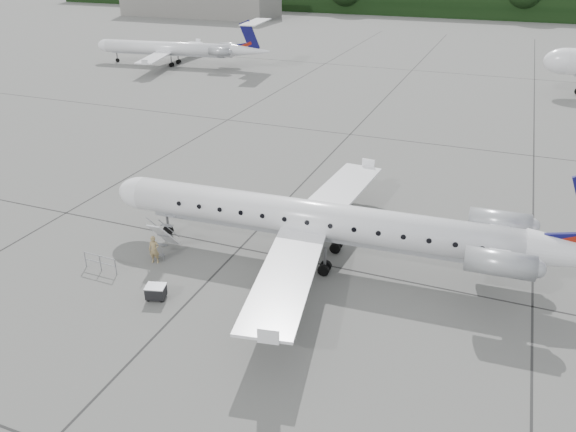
% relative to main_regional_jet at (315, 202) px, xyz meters
% --- Properties ---
extents(ground, '(320.00, 320.00, 0.00)m').
position_rel_main_regional_jet_xyz_m(ground, '(1.12, -2.59, -3.78)').
color(ground, slate).
rests_on(ground, ground).
extents(treeline, '(260.00, 4.00, 8.00)m').
position_rel_main_regional_jet_xyz_m(treeline, '(1.12, 127.41, 0.22)').
color(treeline, black).
rests_on(treeline, ground).
extents(main_regional_jet, '(30.56, 22.78, 7.55)m').
position_rel_main_regional_jet_xyz_m(main_regional_jet, '(0.00, 0.00, 0.00)').
color(main_regional_jet, white).
rests_on(main_regional_jet, ground).
extents(airstair, '(0.97, 2.20, 2.37)m').
position_rel_main_regional_jet_xyz_m(airstair, '(-8.75, -2.66, -2.59)').
color(airstair, white).
rests_on(airstair, ground).
extents(passenger, '(0.72, 0.56, 1.74)m').
position_rel_main_regional_jet_xyz_m(passenger, '(-8.69, -3.89, -2.91)').
color(passenger, '#9A8354').
rests_on(passenger, ground).
extents(safety_railing, '(2.20, 0.14, 1.00)m').
position_rel_main_regional_jet_xyz_m(safety_railing, '(-11.08, -5.87, -3.28)').
color(safety_railing, gray).
rests_on(safety_railing, ground).
extents(baggage_cart, '(1.18, 1.05, 0.86)m').
position_rel_main_regional_jet_xyz_m(baggage_cart, '(-6.46, -7.12, -3.34)').
color(baggage_cart, black).
rests_on(baggage_cart, ground).
extents(bg_regional_left, '(29.10, 22.65, 7.03)m').
position_rel_main_regional_jet_xyz_m(bg_regional_left, '(-40.89, 48.31, -0.26)').
color(bg_regional_left, white).
rests_on(bg_regional_left, ground).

